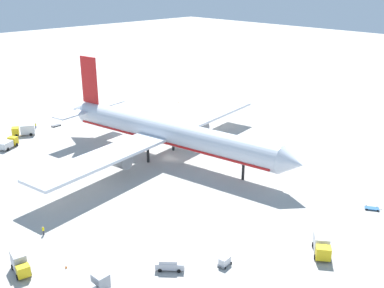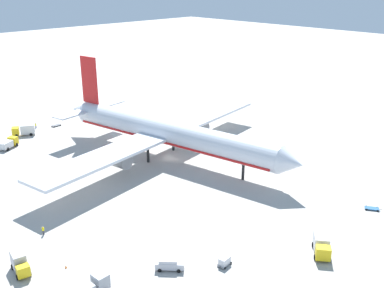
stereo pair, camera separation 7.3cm
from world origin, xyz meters
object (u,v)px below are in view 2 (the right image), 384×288
object	(u,v)px
service_truck_1	(24,130)
baggage_cart_0	(56,125)
service_truck_2	(8,143)
ground_worker_0	(36,126)
service_truck_4	(20,263)
traffic_cone_1	(179,102)
traffic_cone_2	(66,267)
airliner	(166,132)
service_van	(169,264)
baggage_cart_2	(372,208)
ground_worker_3	(43,230)
service_truck_3	(322,245)
baggage_cart_1	(225,261)

from	to	relation	value
service_truck_1	baggage_cart_0	size ratio (longest dim) A/B	1.93
service_truck_2	ground_worker_0	bearing A→B (deg)	129.20
service_truck_4	traffic_cone_1	bearing A→B (deg)	123.13
baggage_cart_0	traffic_cone_2	bearing A→B (deg)	-27.75
airliner	traffic_cone_1	distance (m)	54.84
service_van	baggage_cart_2	distance (m)	45.79
baggage_cart_2	ground_worker_3	xyz separation A→B (m)	(-38.47, -53.30, 0.64)
airliner	service_truck_4	distance (m)	54.51
service_truck_4	baggage_cart_2	world-z (taller)	service_truck_4
service_truck_1	service_truck_3	xyz separation A→B (m)	(95.68, 8.58, -0.08)
service_truck_2	service_van	distance (m)	73.66
baggage_cart_2	service_truck_1	bearing A→B (deg)	-162.34
baggage_cart_2	traffic_cone_1	distance (m)	93.22
baggage_cart_0	service_van	bearing A→B (deg)	-16.69
baggage_cart_0	ground_worker_0	xyz separation A→B (m)	(-2.68, -5.55, 0.58)
service_truck_1	ground_worker_0	distance (m)	6.91
baggage_cart_1	baggage_cart_0	bearing A→B (deg)	168.85
service_truck_2	baggage_cart_0	xyz separation A→B (m)	(-8.45, 19.20, -1.11)
service_truck_2	service_van	bearing A→B (deg)	-4.18
service_truck_1	baggage_cart_2	size ratio (longest dim) A/B	2.07
traffic_cone_1	airliner	bearing A→B (deg)	-46.29
baggage_cart_2	ground_worker_0	xyz separation A→B (m)	(-98.64, -24.56, 0.58)
ground_worker_3	airliner	bearing A→B (deg)	107.02
service_truck_3	baggage_cart_0	world-z (taller)	service_truck_3
service_truck_3	baggage_cart_2	bearing A→B (deg)	92.67
baggage_cart_1	baggage_cart_2	distance (m)	37.23
service_van	ground_worker_3	bearing A→B (deg)	-158.28
service_truck_2	ground_worker_0	distance (m)	17.62
baggage_cart_0	baggage_cart_2	bearing A→B (deg)	11.20
baggage_cart_1	service_truck_3	bearing A→B (deg)	57.41
service_truck_2	traffic_cone_1	bearing A→B (deg)	91.22
service_truck_3	traffic_cone_2	size ratio (longest dim) A/B	11.50
service_truck_4	traffic_cone_2	distance (m)	7.34
baggage_cart_2	traffic_cone_1	bearing A→B (deg)	162.52
ground_worker_3	service_van	bearing A→B (deg)	21.72
ground_worker_3	service_truck_4	bearing A→B (deg)	-45.82
ground_worker_3	baggage_cart_2	bearing A→B (deg)	54.18
service_truck_3	baggage_cart_1	bearing A→B (deg)	-122.59
airliner	ground_worker_0	world-z (taller)	airliner
ground_worker_0	traffic_cone_2	bearing A→B (deg)	-23.27
service_truck_1	baggage_cart_0	world-z (taller)	service_truck_1
service_van	baggage_cart_1	size ratio (longest dim) A/B	1.54
service_van	service_truck_1	bearing A→B (deg)	170.54
baggage_cart_2	service_van	bearing A→B (deg)	-107.87
service_truck_2	baggage_cart_0	bearing A→B (deg)	113.75
traffic_cone_1	traffic_cone_2	bearing A→B (deg)	-53.16
service_truck_3	baggage_cart_2	world-z (taller)	service_truck_3
service_truck_3	ground_worker_3	xyz separation A→B (m)	(-39.48, -31.74, -0.76)
service_truck_1	traffic_cone_2	bearing A→B (deg)	-20.48
service_truck_2	traffic_cone_2	bearing A→B (deg)	-15.93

